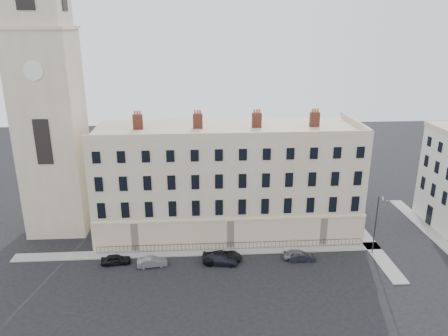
{
  "coord_description": "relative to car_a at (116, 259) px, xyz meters",
  "views": [
    {
      "loc": [
        -10.31,
        -45.78,
        28.8
      ],
      "look_at": [
        -6.59,
        10.0,
        9.92
      ],
      "focal_mm": 35.0,
      "sensor_mm": 36.0,
      "label": 1
    }
  ],
  "objects": [
    {
      "name": "ground",
      "position": [
        20.58,
        -2.83,
        -0.62
      ],
      "size": [
        160.0,
        160.0,
        0.0
      ],
      "primitive_type": "plane",
      "color": "black",
      "rests_on": "ground"
    },
    {
      "name": "terrace",
      "position": [
        14.61,
        9.14,
        6.88
      ],
      "size": [
        36.22,
        12.22,
        17.0
      ],
      "color": "#C8B495",
      "rests_on": "ground"
    },
    {
      "name": "church_tower",
      "position": [
        -9.42,
        11.17,
        18.04
      ],
      "size": [
        8.0,
        8.13,
        44.0
      ],
      "color": "#C8B495",
      "rests_on": "ground"
    },
    {
      "name": "pavement_terrace",
      "position": [
        10.58,
        2.17,
        -0.56
      ],
      "size": [
        48.0,
        2.0,
        0.12
      ],
      "primitive_type": "cube",
      "color": "gray",
      "rests_on": "ground"
    },
    {
      "name": "pavement_east_return",
      "position": [
        33.58,
        5.17,
        -0.56
      ],
      "size": [
        2.0,
        24.0,
        0.12
      ],
      "primitive_type": "cube",
      "color": "gray",
      "rests_on": "ground"
    },
    {
      "name": "pavement_adjacent",
      "position": [
        43.58,
        7.17,
        -0.56
      ],
      "size": [
        2.0,
        20.0,
        0.12
      ],
      "primitive_type": "cube",
      "color": "gray",
      "rests_on": "ground"
    },
    {
      "name": "railings",
      "position": [
        14.58,
        2.57,
        -0.07
      ],
      "size": [
        35.0,
        0.04,
        0.96
      ],
      "color": "black",
      "rests_on": "ground"
    },
    {
      "name": "car_a",
      "position": [
        0.0,
        0.0,
        0.0
      ],
      "size": [
        3.77,
        1.86,
        1.24
      ],
      "primitive_type": "imported",
      "rotation": [
        0.0,
        0.0,
        1.68
      ],
      "color": "black",
      "rests_on": "ground"
    },
    {
      "name": "car_b",
      "position": [
        4.56,
        -0.86,
        -0.01
      ],
      "size": [
        3.81,
        1.75,
        1.21
      ],
      "primitive_type": "imported",
      "rotation": [
        0.0,
        0.0,
        1.7
      ],
      "color": "slate",
      "rests_on": "ground"
    },
    {
      "name": "car_c",
      "position": [
        13.0,
        -0.87,
        0.03
      ],
      "size": [
        4.74,
        2.57,
        1.3
      ],
      "primitive_type": "imported",
      "rotation": [
        0.0,
        0.0,
        1.4
      ],
      "color": "black",
      "rests_on": "ground"
    },
    {
      "name": "car_d",
      "position": [
        13.26,
        -0.34,
        0.07
      ],
      "size": [
        5.14,
        2.75,
        1.37
      ],
      "primitive_type": "imported",
      "rotation": [
        0.0,
        0.0,
        1.67
      ],
      "color": "black",
      "rests_on": "ground"
    },
    {
      "name": "car_e",
      "position": [
        22.93,
        -0.44,
        0.03
      ],
      "size": [
        3.93,
        1.94,
        1.29
      ],
      "primitive_type": "imported",
      "rotation": [
        0.0,
        0.0,
        1.46
      ],
      "color": "slate",
      "rests_on": "ground"
    },
    {
      "name": "car_f",
      "position": [
        23.42,
        -0.8,
        -0.08
      ],
      "size": [
        3.28,
        1.15,
        1.08
      ],
      "primitive_type": "imported",
      "rotation": [
        0.0,
        0.0,
        1.57
      ],
      "color": "black",
      "rests_on": "ground"
    },
    {
      "name": "streetlamp",
      "position": [
        32.97,
        0.29,
        3.86
      ],
      "size": [
        0.77,
        1.67,
        8.08
      ],
      "rotation": [
        0.0,
        0.0,
        -0.37
      ],
      "color": "#303035",
      "rests_on": "ground"
    }
  ]
}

